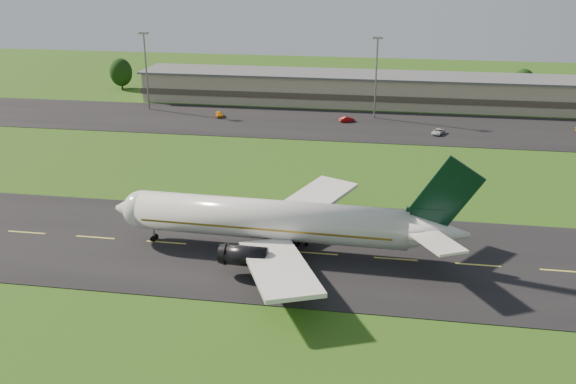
% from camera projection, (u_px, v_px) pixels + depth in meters
% --- Properties ---
extents(ground, '(360.00, 360.00, 0.00)m').
position_uv_depth(ground, '(316.00, 254.00, 89.95)').
color(ground, '#234B12').
rests_on(ground, ground).
extents(taxiway, '(220.00, 30.00, 0.10)m').
position_uv_depth(taxiway, '(316.00, 254.00, 89.93)').
color(taxiway, black).
rests_on(taxiway, ground).
extents(apron, '(260.00, 30.00, 0.10)m').
position_uv_depth(apron, '(352.00, 125.00, 156.43)').
color(apron, black).
rests_on(apron, ground).
extents(airliner, '(51.28, 42.16, 15.57)m').
position_uv_depth(airliner, '(276.00, 221.00, 89.15)').
color(airliner, white).
rests_on(airliner, ground).
extents(terminal, '(145.00, 16.00, 8.40)m').
position_uv_depth(terminal, '(382.00, 90.00, 176.41)').
color(terminal, tan).
rests_on(terminal, ground).
extents(light_mast_west, '(2.40, 1.20, 20.35)m').
position_uv_depth(light_mast_west, '(146.00, 62.00, 167.71)').
color(light_mast_west, gray).
rests_on(light_mast_west, ground).
extents(light_mast_centre, '(2.40, 1.20, 20.35)m').
position_uv_depth(light_mast_centre, '(376.00, 68.00, 158.60)').
color(light_mast_centre, gray).
rests_on(light_mast_centre, ground).
extents(tree_line, '(192.95, 8.84, 9.32)m').
position_uv_depth(tree_line, '(466.00, 84.00, 181.58)').
color(tree_line, black).
rests_on(tree_line, ground).
extents(service_vehicle_a, '(3.01, 4.34, 1.37)m').
position_uv_depth(service_vehicle_a, '(219.00, 114.00, 164.00)').
color(service_vehicle_a, orange).
rests_on(service_vehicle_a, apron).
extents(service_vehicle_b, '(4.00, 2.83, 1.25)m').
position_uv_depth(service_vehicle_b, '(347.00, 119.00, 159.12)').
color(service_vehicle_b, '#9C0A0C').
rests_on(service_vehicle_b, apron).
extents(service_vehicle_c, '(3.54, 4.92, 1.25)m').
position_uv_depth(service_vehicle_c, '(438.00, 132.00, 148.24)').
color(service_vehicle_c, silver).
rests_on(service_vehicle_c, apron).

